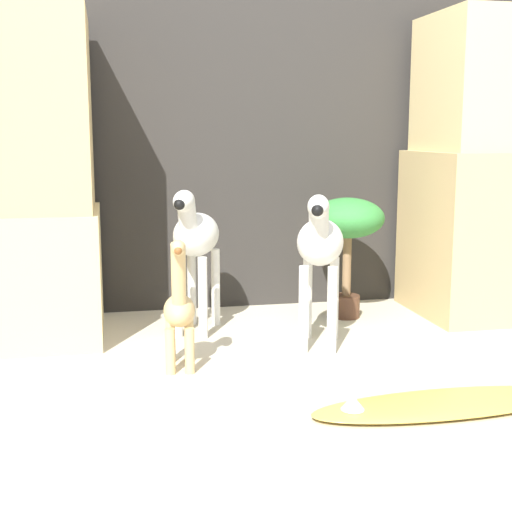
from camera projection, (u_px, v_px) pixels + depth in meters
ground_plane at (320, 384)px, 2.75m from camera, size 14.00×14.00×0.00m
wall_back at (251, 106)px, 3.85m from camera, size 6.40×0.08×2.20m
rock_pillar_left at (26, 184)px, 3.27m from camera, size 0.65×0.68×1.50m
rock_pillar_right at (482, 176)px, 3.72m from camera, size 0.65×0.68×1.55m
zebra_right at (320, 247)px, 3.15m from camera, size 0.31×0.47×0.70m
zebra_left at (195, 239)px, 3.39m from camera, size 0.32×0.47×0.70m
giraffe_figurine at (179, 309)px, 2.87m from camera, size 0.15×0.35×0.56m
potted_palm_front at (348, 226)px, 3.66m from camera, size 0.38×0.38×0.63m
surfboard at (442, 404)px, 2.50m from camera, size 0.99×0.31×0.08m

